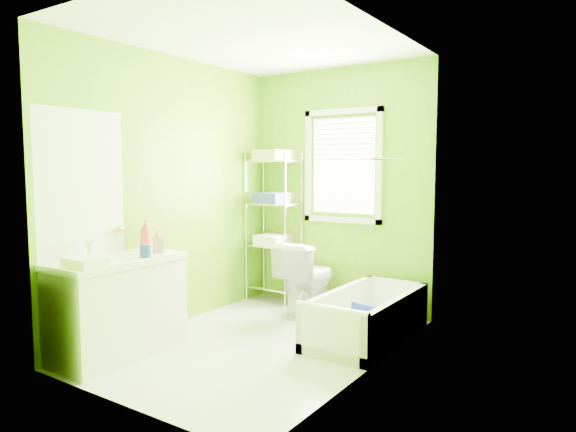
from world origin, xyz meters
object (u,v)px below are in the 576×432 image
Objects in this scene: toilet at (308,277)px; wire_shelf_unit at (276,209)px; bathtub at (366,323)px; vanity at (117,303)px.

toilet is 0.45× the size of wire_shelf_unit.
vanity reaches higher than bathtub.
wire_shelf_unit is (-0.58, 0.25, 0.68)m from toilet.
toilet is 2.01m from vanity.
vanity is at bearing 70.64° from toilet.
toilet is at bearing 71.07° from vanity.
toilet is 0.93m from wire_shelf_unit.
vanity is (-1.52, -1.49, 0.29)m from bathtub.
bathtub is 1.28× the size of vanity.
wire_shelf_unit is at bearing 88.15° from vanity.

